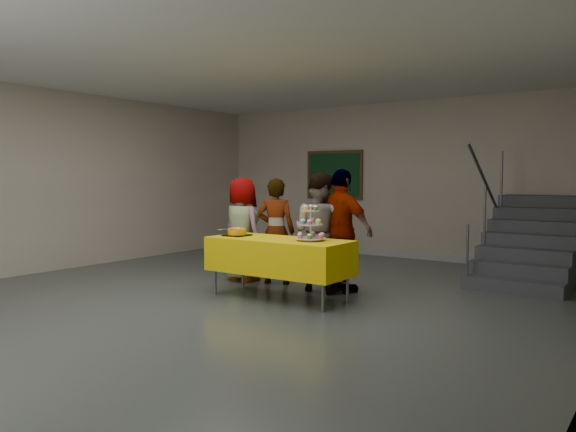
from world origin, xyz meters
name	(u,v)px	position (x,y,z in m)	size (l,w,h in m)	color
room_shell	(225,129)	(0.00, 0.02, 2.13)	(10.00, 10.04, 3.02)	#4C514C
bake_table	(279,255)	(0.32, 0.68, 0.56)	(1.88, 0.78, 0.77)	#595960
cupcake_stand	(311,227)	(0.78, 0.72, 0.94)	(0.38, 0.38, 0.44)	silver
bear_cake	(237,231)	(-0.34, 0.64, 0.83)	(0.32, 0.36, 0.12)	black
schoolchild_a	(242,229)	(-0.86, 1.36, 0.77)	(0.76, 0.49, 1.55)	slate
schoolchild_b	(276,231)	(-0.31, 1.46, 0.77)	(0.56, 0.37, 1.54)	slate
schoolchild_c	(319,232)	(0.48, 1.39, 0.81)	(0.79, 0.61, 1.62)	slate
schoolchild_d	(342,231)	(0.80, 1.46, 0.83)	(0.98, 0.41, 1.67)	slate
staircase	(535,247)	(2.70, 4.13, 0.49)	(1.30, 2.40, 2.04)	#424447
noticeboard	(334,175)	(-1.39, 4.96, 1.60)	(1.30, 0.05, 1.00)	#472B16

